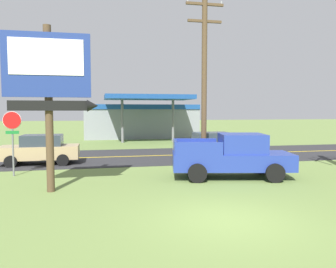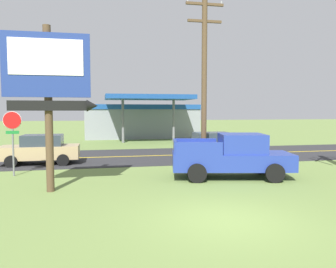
# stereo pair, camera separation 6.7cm
# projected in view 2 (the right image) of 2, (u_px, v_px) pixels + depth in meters

# --- Properties ---
(ground_plane) EXTENTS (180.00, 180.00, 0.00)m
(ground_plane) POSITION_uv_depth(u_px,v_px,m) (227.00, 220.00, 9.06)
(ground_plane) COLOR olive
(road_asphalt) EXTENTS (140.00, 8.00, 0.02)m
(road_asphalt) POSITION_uv_depth(u_px,v_px,m) (153.00, 156.00, 21.76)
(road_asphalt) COLOR #2B2B2D
(road_asphalt) RESTS_ON ground
(road_centre_line) EXTENTS (126.00, 0.20, 0.01)m
(road_centre_line) POSITION_uv_depth(u_px,v_px,m) (153.00, 156.00, 21.76)
(road_centre_line) COLOR gold
(road_centre_line) RESTS_ON road_asphalt
(motel_sign) EXTENTS (3.26, 0.54, 6.04)m
(motel_sign) POSITION_uv_depth(u_px,v_px,m) (49.00, 80.00, 11.86)
(motel_sign) COLOR brown
(motel_sign) RESTS_ON ground
(stop_sign) EXTENTS (0.80, 0.08, 2.95)m
(stop_sign) POSITION_uv_depth(u_px,v_px,m) (12.00, 132.00, 14.99)
(stop_sign) COLOR slate
(stop_sign) RESTS_ON ground
(utility_pole) EXTENTS (1.86, 0.26, 8.55)m
(utility_pole) POSITION_uv_depth(u_px,v_px,m) (204.00, 78.00, 16.04)
(utility_pole) COLOR brown
(utility_pole) RESTS_ON ground
(gas_station) EXTENTS (12.00, 11.50, 4.40)m
(gas_station) POSITION_uv_depth(u_px,v_px,m) (141.00, 120.00, 36.63)
(gas_station) COLOR gray
(gas_station) RESTS_ON ground
(pickup_blue_parked_on_lawn) EXTENTS (5.49, 3.00, 1.96)m
(pickup_blue_parked_on_lawn) POSITION_uv_depth(u_px,v_px,m) (233.00, 156.00, 14.67)
(pickup_blue_parked_on_lawn) COLOR #233893
(pickup_blue_parked_on_lawn) RESTS_ON ground
(car_silver_near_lane) EXTENTS (4.20, 2.00, 1.64)m
(car_silver_near_lane) POSITION_uv_depth(u_px,v_px,m) (210.00, 146.00, 20.40)
(car_silver_near_lane) COLOR #A8AAAF
(car_silver_near_lane) RESTS_ON ground
(car_tan_mid_lane) EXTENTS (4.20, 2.00, 1.64)m
(car_tan_mid_lane) POSITION_uv_depth(u_px,v_px,m) (41.00, 149.00, 18.42)
(car_tan_mid_lane) COLOR tan
(car_tan_mid_lane) RESTS_ON ground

